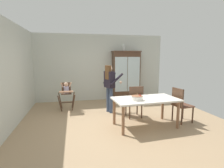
% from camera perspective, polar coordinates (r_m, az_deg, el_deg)
% --- Properties ---
extents(ground_plane, '(6.24, 6.24, 0.00)m').
position_cam_1_polar(ground_plane, '(5.12, 0.93, -11.77)').
color(ground_plane, tan).
extents(wall_back, '(5.32, 0.06, 2.70)m').
position_cam_1_polar(wall_back, '(7.40, -3.76, 5.27)').
color(wall_back, silver).
rests_on(wall_back, ground_plane).
extents(wall_left, '(0.06, 5.32, 2.70)m').
position_cam_1_polar(wall_left, '(4.93, -30.32, 2.37)').
color(wall_left, silver).
rests_on(wall_left, ground_plane).
extents(china_cabinet, '(1.18, 0.48, 2.04)m').
position_cam_1_polar(china_cabinet, '(7.40, 4.52, 2.72)').
color(china_cabinet, '#4C3323').
rests_on(china_cabinet, ground_plane).
extents(ceramic_vase, '(0.13, 0.13, 0.27)m').
position_cam_1_polar(ceramic_vase, '(7.34, 3.84, 11.52)').
color(ceramic_vase, '#B2B7B2').
rests_on(ceramic_vase, china_cabinet).
extents(high_chair_with_toddler, '(0.59, 0.69, 0.95)m').
position_cam_1_polar(high_chair_with_toddler, '(6.19, -14.52, -2.17)').
color(high_chair_with_toddler, '#4C3323').
rests_on(high_chair_with_toddler, ground_plane).
extents(adult_person, '(0.64, 0.63, 1.53)m').
position_cam_1_polar(adult_person, '(5.67, -0.76, 0.35)').
color(adult_person, '#3D4C6B').
rests_on(adult_person, ground_plane).
extents(dining_table, '(1.70, 0.99, 0.74)m').
position_cam_1_polar(dining_table, '(4.64, 10.76, -5.69)').
color(dining_table, silver).
rests_on(dining_table, ground_plane).
extents(birthday_cake, '(0.28, 0.28, 0.19)m').
position_cam_1_polar(birthday_cake, '(4.41, 8.11, -4.47)').
color(birthday_cake, white).
rests_on(birthday_cake, dining_table).
extents(dining_chair_far_side, '(0.44, 0.44, 0.96)m').
position_cam_1_polar(dining_chair_far_side, '(5.25, 7.41, -5.00)').
color(dining_chair_far_side, '#4C3323').
rests_on(dining_chair_far_side, ground_plane).
extents(dining_chair_right_end, '(0.50, 0.50, 0.96)m').
position_cam_1_polar(dining_chair_right_end, '(5.20, 21.12, -5.64)').
color(dining_chair_right_end, '#4C3323').
rests_on(dining_chair_right_end, ground_plane).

